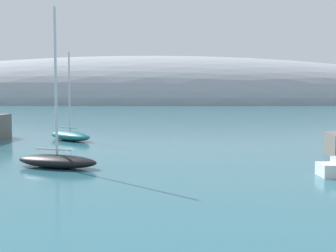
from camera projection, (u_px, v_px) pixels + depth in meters
name	position (u px, v px, depth m)	size (l,w,h in m)	color
distant_ridge	(146.00, 103.00, 213.20)	(295.98, 82.01, 42.71)	#999EA8
sailboat_teal_mid_mooring	(70.00, 135.00, 49.13)	(6.24, 6.12, 9.33)	#1E6B70
sailboat_black_end_of_line	(57.00, 159.00, 31.53)	(6.40, 4.06, 10.81)	black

